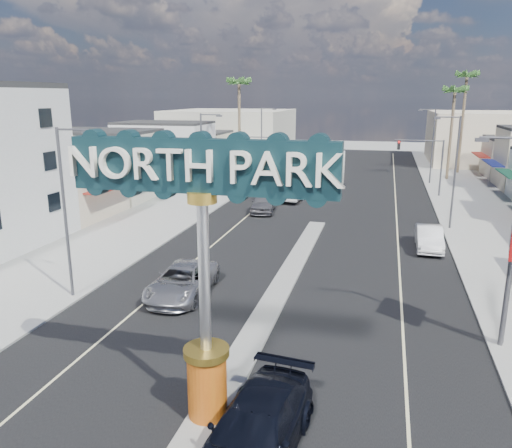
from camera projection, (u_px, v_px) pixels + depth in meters
The scene contains 25 objects.
ground at pixel (319, 221), 42.99m from camera, with size 160.00×160.00×0.00m, color gray.
road at pixel (319, 221), 42.99m from camera, with size 20.00×120.00×0.01m, color black.
median_island at pixel (281, 287), 27.98m from camera, with size 1.30×30.00×0.16m, color gray.
sidewalk_left at pixel (169, 211), 46.39m from camera, with size 8.00×120.00×0.12m, color gray.
sidewalk_right at pixel (495, 231), 39.56m from camera, with size 8.00×120.00×0.12m, color gray.
storefront_row_left at pixel (136, 159), 60.27m from camera, with size 12.00×42.00×6.00m, color beige.
backdrop_far_left at pixel (231, 133), 89.51m from camera, with size 20.00×20.00×8.00m, color #B7B29E.
backdrop_far_right at pixel (496, 138), 78.79m from camera, with size 20.00×20.00×8.00m, color beige.
gateway_sign at pixel (203, 250), 15.25m from camera, with size 8.20×1.50×9.15m.
traffic_signal_left at pixel (257, 151), 57.27m from camera, with size 5.09×0.45×6.00m.
traffic_signal_right at pixel (424, 156), 52.80m from camera, with size 5.09×0.45×6.00m.
streetlight_l_near at pixel (67, 205), 25.52m from camera, with size 2.03×0.22×9.00m.
streetlight_l_mid at pixel (204, 159), 44.26m from camera, with size 2.03×0.22×9.00m.
streetlight_l_far at pixel (263, 139), 64.88m from camera, with size 2.03×0.22×9.00m.
streetlight_r_near at pixel (512, 233), 20.44m from camera, with size 2.03×0.22×9.00m.
streetlight_r_mid at pixel (453, 167), 39.18m from camera, with size 2.03×0.22×9.00m.
streetlight_r_far at pixel (431, 142), 59.79m from camera, with size 2.03×0.22×9.00m.
palm_left_far at pixel (239, 87), 62.02m from camera, with size 2.60×2.60×13.10m.
palm_right_mid at pixel (455, 95), 61.53m from camera, with size 2.60×2.60×12.10m.
palm_right_far at pixel (467, 81), 66.22m from camera, with size 2.60×2.60×14.10m.
suv_left at pixel (182, 281), 26.84m from camera, with size 2.73×5.93×1.65m, color #9E9DA2.
suv_right at pixel (255, 431), 14.76m from camera, with size 2.50×6.15×1.78m, color black.
car_parked_left at pixel (263, 203), 46.24m from camera, with size 2.06×5.13×1.75m, color slate.
car_parked_right at pixel (429, 238), 35.01m from camera, with size 1.72×4.92×1.62m, color white.
city_bus at pixel (298, 178), 54.44m from camera, with size 2.95×12.59×3.51m, color silver.
Camera 1 is at (5.23, -11.71, 10.52)m, focal length 35.00 mm.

